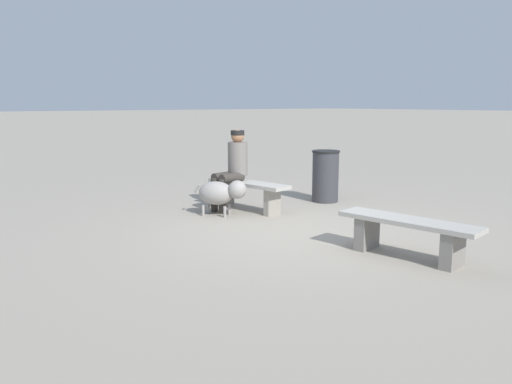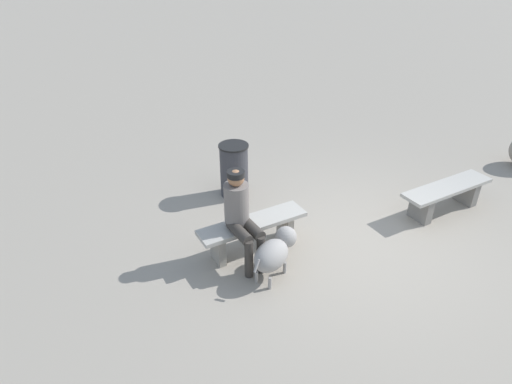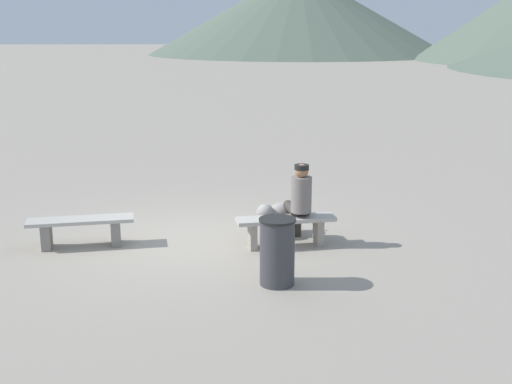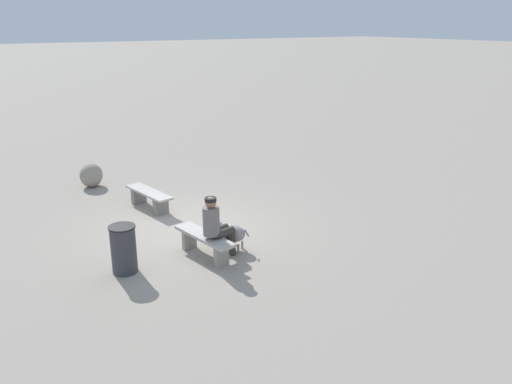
{
  "view_description": "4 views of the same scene",
  "coord_description": "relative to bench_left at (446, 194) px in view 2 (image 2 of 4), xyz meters",
  "views": [
    {
      "loc": [
        -5.08,
        4.42,
        1.72
      ],
      "look_at": [
        0.41,
        0.3,
        0.52
      ],
      "focal_mm": 35.86,
      "sensor_mm": 36.0,
      "label": 1
    },
    {
      "loc": [
        3.08,
        4.2,
        3.75
      ],
      "look_at": [
        1.28,
        -0.81,
        0.62
      ],
      "focal_mm": 30.59,
      "sensor_mm": 36.0,
      "label": 2
    },
    {
      "loc": [
        0.82,
        -10.04,
        3.34
      ],
      "look_at": [
        1.07,
        1.38,
        0.43
      ],
      "focal_mm": 46.39,
      "sensor_mm": 36.0,
      "label": 3
    },
    {
      "loc": [
        9.72,
        -4.35,
        4.38
      ],
      "look_at": [
        0.04,
        1.74,
        0.55
      ],
      "focal_mm": 35.99,
      "sensor_mm": 36.0,
      "label": 4
    }
  ],
  "objects": [
    {
      "name": "seated_person",
      "position": [
        3.36,
        0.06,
        0.44
      ],
      "size": [
        0.41,
        0.67,
        1.29
      ],
      "rotation": [
        0.0,
        0.0,
        0.2
      ],
      "color": "slate",
      "rests_on": "ground"
    },
    {
      "name": "trash_bin",
      "position": [
        2.94,
        -1.6,
        0.15
      ],
      "size": [
        0.49,
        0.49,
        0.9
      ],
      "color": "#38383D",
      "rests_on": "ground"
    },
    {
      "name": "bench_right",
      "position": [
        3.15,
        -0.08,
        0.04
      ],
      "size": [
        1.56,
        0.62,
        0.47
      ],
      "rotation": [
        0.0,
        0.0,
        0.17
      ],
      "color": "gray",
      "rests_on": "ground"
    },
    {
      "name": "dog",
      "position": [
        3.07,
        0.5,
        0.06
      ],
      "size": [
        0.75,
        0.65,
        0.56
      ],
      "rotation": [
        0.0,
        0.0,
        3.77
      ],
      "color": "gray",
      "rests_on": "ground"
    },
    {
      "name": "bench_left",
      "position": [
        0.0,
        0.0,
        0.0
      ],
      "size": [
        1.65,
        0.66,
        0.44
      ],
      "rotation": [
        0.0,
        0.0,
        0.17
      ],
      "color": "gray",
      "rests_on": "ground"
    },
    {
      "name": "ground",
      "position": [
        1.66,
        0.27,
        -0.33
      ],
      "size": [
        210.0,
        210.0,
        0.06
      ],
      "primitive_type": "cube",
      "color": "#9E9384"
    }
  ]
}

